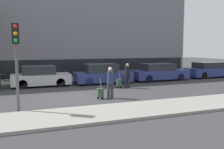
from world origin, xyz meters
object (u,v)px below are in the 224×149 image
(parked_car_1, at_px, (40,77))
(parked_car_3, at_px, (159,72))
(pedestrian_right, at_px, (127,74))
(pedestrian_left, at_px, (110,81))
(trolley_left, at_px, (100,93))
(parked_car_4, at_px, (210,70))
(parked_car_2, at_px, (103,74))
(traffic_light, at_px, (16,50))
(trolley_right, at_px, (119,83))

(parked_car_1, distance_m, parked_car_3, 9.31)
(pedestrian_right, bearing_deg, pedestrian_left, -106.52)
(pedestrian_left, bearing_deg, trolley_left, -179.93)
(parked_car_3, xyz_separation_m, parked_car_4, (5.36, 0.16, -0.01))
(parked_car_1, distance_m, parked_car_4, 14.66)
(parked_car_2, relative_size, parked_car_3, 0.91)
(pedestrian_left, xyz_separation_m, traffic_light, (-4.57, -1.54, 1.66))
(parked_car_1, xyz_separation_m, parked_car_3, (9.31, -0.19, -0.01))
(parked_car_2, relative_size, trolley_left, 3.83)
(parked_car_2, height_order, pedestrian_right, pedestrian_right)
(parked_car_2, bearing_deg, pedestrian_right, -72.04)
(parked_car_3, distance_m, pedestrian_right, 4.79)
(trolley_left, bearing_deg, pedestrian_right, 44.09)
(pedestrian_right, bearing_deg, traffic_light, -125.26)
(trolley_left, xyz_separation_m, trolley_right, (2.24, 2.87, 0.01))
(pedestrian_left, bearing_deg, traffic_light, -159.85)
(parked_car_2, distance_m, trolley_right, 2.44)
(pedestrian_left, relative_size, trolley_left, 1.50)
(parked_car_1, distance_m, trolley_right, 5.46)
(parked_car_4, bearing_deg, parked_car_2, -179.07)
(pedestrian_left, bearing_deg, parked_car_1, 121.12)
(pedestrian_left, distance_m, trolley_left, 0.81)
(parked_car_4, relative_size, pedestrian_left, 2.75)
(parked_car_1, height_order, parked_car_4, parked_car_1)
(parked_car_1, height_order, pedestrian_left, pedestrian_left)
(parked_car_3, relative_size, trolley_right, 4.10)
(pedestrian_left, xyz_separation_m, pedestrian_right, (2.20, 2.67, -0.01))
(parked_car_2, height_order, pedestrian_left, pedestrian_left)
(traffic_light, bearing_deg, parked_car_1, 78.19)
(parked_car_3, bearing_deg, parked_car_2, -179.90)
(parked_car_4, height_order, trolley_left, parked_car_4)
(parked_car_3, relative_size, parked_car_4, 1.02)
(pedestrian_left, height_order, traffic_light, traffic_light)
(trolley_left, bearing_deg, parked_car_4, 24.16)
(parked_car_3, xyz_separation_m, traffic_light, (-10.77, -6.83, 1.95))
(trolley_right, xyz_separation_m, traffic_light, (-6.26, -4.42, 2.24))
(parked_car_1, relative_size, pedestrian_right, 2.39)
(parked_car_1, distance_m, pedestrian_left, 6.31)
(parked_car_1, relative_size, parked_car_2, 0.93)
(trolley_left, xyz_separation_m, pedestrian_right, (2.74, 2.66, 0.59))
(parked_car_4, bearing_deg, parked_car_1, 179.86)
(traffic_light, bearing_deg, parked_car_2, 49.01)
(traffic_light, bearing_deg, parked_car_4, 23.40)
(parked_car_3, height_order, trolley_right, parked_car_3)
(parked_car_2, distance_m, pedestrian_left, 5.46)
(pedestrian_right, bearing_deg, trolley_right, -179.94)
(parked_car_2, xyz_separation_m, trolley_left, (-1.90, -5.27, -0.34))
(parked_car_3, xyz_separation_m, trolley_left, (-6.75, -5.27, -0.31))
(trolley_right, distance_m, traffic_light, 7.99)
(parked_car_3, relative_size, traffic_light, 1.28)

